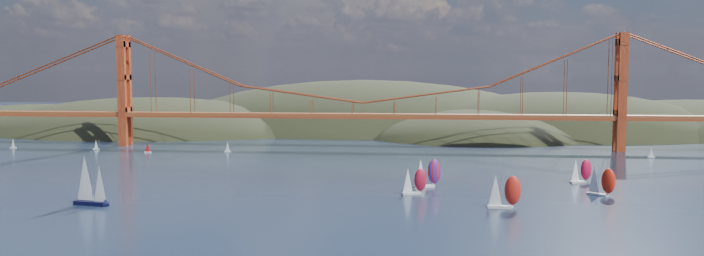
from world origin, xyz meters
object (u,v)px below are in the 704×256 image
object	(u,v)px
racer_1	(504,191)
sloop_navy	(89,181)
racer_rwb	(427,172)
racer_0	(414,181)
racer_2	(601,181)
racer_3	(581,170)

from	to	relation	value
racer_1	sloop_navy	bearing A→B (deg)	-174.90
sloop_navy	racer_rwb	world-z (taller)	sloop_navy
racer_0	racer_1	xyz separation A→B (m)	(24.83, -18.74, 0.67)
sloop_navy	racer_1	xyz separation A→B (m)	(115.30, 7.48, -1.99)
racer_0	racer_2	size ratio (longest dim) A/B	0.91
sloop_navy	racer_0	xyz separation A→B (m)	(90.47, 26.22, -2.66)
sloop_navy	racer_2	bearing A→B (deg)	21.98
racer_0	racer_2	xyz separation A→B (m)	(56.10, 3.19, 0.41)
sloop_navy	racer_rwb	bearing A→B (deg)	33.19
sloop_navy	racer_0	bearing A→B (deg)	26.80
racer_0	racer_3	xyz separation A→B (m)	(55.47, 27.28, 0.04)
racer_1	racer_rwb	xyz separation A→B (m)	(-20.74, 31.80, -0.00)
racer_0	racer_rwb	bearing A→B (deg)	53.54
racer_2	racer_0	bearing A→B (deg)	-140.17
racer_3	racer_1	bearing A→B (deg)	-146.58
racer_rwb	sloop_navy	bearing A→B (deg)	-176.00
racer_rwb	racer_2	bearing A→B (deg)	-29.30
sloop_navy	racer_1	bearing A→B (deg)	14.35
racer_0	racer_2	bearing A→B (deg)	-15.81
racer_2	racer_rwb	size ratio (longest dim) A/B	0.95
sloop_navy	racer_1	distance (m)	115.56
sloop_navy	racer_0	world-z (taller)	sloop_navy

